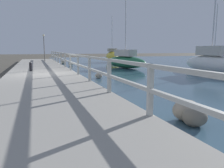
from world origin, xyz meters
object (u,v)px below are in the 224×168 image
sailboat_green (125,61)px  sailboat_gray (214,58)px  dock_lamp (44,43)px  sailboat_white (211,62)px  mooring_bollard (31,66)px  sailboat_yellow (112,56)px

sailboat_green → sailboat_gray: 11.16m
dock_lamp → sailboat_white: (9.83, -13.25, -1.47)m
dock_lamp → sailboat_green: size_ratio=0.36×
sailboat_gray → sailboat_green: bearing=-172.4°
mooring_bollard → dock_lamp: size_ratio=0.20×
mooring_bollard → sailboat_gray: size_ratio=0.09×
mooring_bollard → dock_lamp: (1.28, 10.64, 1.65)m
sailboat_green → sailboat_gray: (11.04, 1.63, -0.03)m
mooring_bollard → sailboat_yellow: (9.16, 11.22, 0.14)m
mooring_bollard → dock_lamp: bearing=83.2°
sailboat_white → sailboat_gray: sailboat_white is taller
sailboat_gray → sailboat_yellow: bearing=144.2°
sailboat_green → dock_lamp: bearing=110.0°
sailboat_yellow → mooring_bollard: bearing=-120.9°
sailboat_white → sailboat_yellow: bearing=102.6°
dock_lamp → sailboat_green: (6.16, -7.57, -1.57)m
dock_lamp → sailboat_green: sailboat_green is taller
sailboat_yellow → sailboat_gray: (9.32, -6.53, -0.10)m
sailboat_yellow → sailboat_white: size_ratio=0.81×
sailboat_green → sailboat_gray: sailboat_green is taller
mooring_bollard → sailboat_gray: (18.48, 4.69, 0.04)m
sailboat_green → mooring_bollard: bearing=-176.7°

